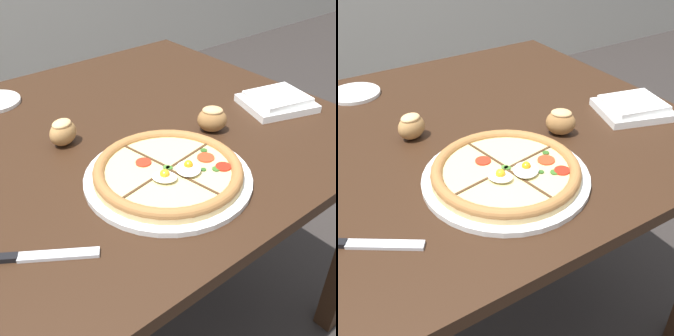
% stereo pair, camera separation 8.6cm
% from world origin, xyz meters
% --- Properties ---
extents(ground_plane, '(12.00, 12.00, 0.00)m').
position_xyz_m(ground_plane, '(0.00, 0.00, 0.00)').
color(ground_plane, '#2D2826').
extents(dining_table, '(1.20, 0.98, 0.75)m').
position_xyz_m(dining_table, '(0.00, 0.00, 0.65)').
color(dining_table, '#331E11').
rests_on(dining_table, ground_plane).
extents(pizza, '(0.35, 0.35, 0.05)m').
position_xyz_m(pizza, '(0.01, -0.24, 0.77)').
color(pizza, white).
rests_on(pizza, dining_table).
extents(napkin_folded, '(0.22, 0.20, 0.04)m').
position_xyz_m(napkin_folded, '(0.46, -0.16, 0.76)').
color(napkin_folded, white).
rests_on(napkin_folded, dining_table).
extents(bread_piece_near, '(0.08, 0.07, 0.06)m').
position_xyz_m(bread_piece_near, '(-0.09, 0.03, 0.78)').
color(bread_piece_near, '#B27F47').
rests_on(bread_piece_near, dining_table).
extents(bread_piece_mid, '(0.09, 0.09, 0.07)m').
position_xyz_m(bread_piece_mid, '(0.22, -0.15, 0.78)').
color(bread_piece_mid, '#A3703D').
rests_on(bread_piece_mid, dining_table).
extents(knife_main, '(0.20, 0.14, 0.01)m').
position_xyz_m(knife_main, '(-0.31, -0.27, 0.75)').
color(knife_main, silver).
rests_on(knife_main, dining_table).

